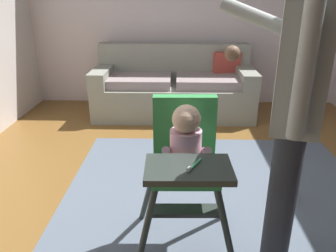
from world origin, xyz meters
name	(u,v)px	position (x,y,z in m)	size (l,w,h in m)	color
ground	(191,205)	(0.00, 0.00, -0.05)	(5.77, 6.55, 0.10)	brown
wall_far	(187,9)	(0.00, 2.51, 1.27)	(4.97, 0.06, 2.53)	silver
area_rug	(223,219)	(0.21, -0.24, 0.00)	(2.38, 2.71, 0.01)	slate
couch	(174,88)	(-0.15, 1.99, 0.33)	(1.98, 0.86, 0.86)	gray
high_chair	(185,153)	(-0.07, -0.51, 0.64)	(0.62, 0.74, 0.93)	#2F3733
adult_standing	(292,112)	(0.43, -0.66, 0.93)	(0.50, 0.59, 1.65)	#2E3139
toy_ball	(284,191)	(0.70, 0.02, 0.07)	(0.14, 0.14, 0.14)	orange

